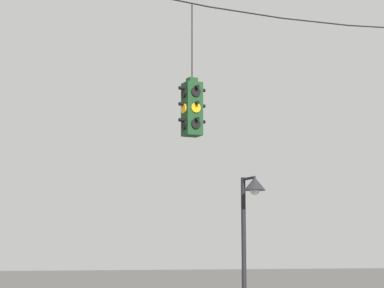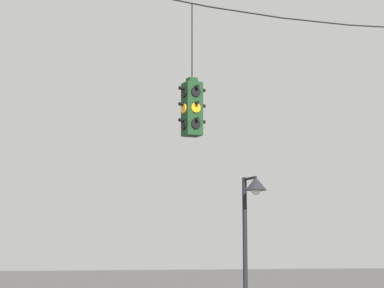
% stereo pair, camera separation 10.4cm
% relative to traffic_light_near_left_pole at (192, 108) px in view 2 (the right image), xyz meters
% --- Properties ---
extents(span_wire, '(12.50, 0.03, 0.49)m').
position_rel_traffic_light_near_left_pole_xyz_m(span_wire, '(1.29, -0.00, 2.35)').
color(span_wire, black).
extents(traffic_light_near_left_pole, '(0.58, 0.58, 2.78)m').
position_rel_traffic_light_near_left_pole_xyz_m(traffic_light_near_left_pole, '(0.00, 0.00, 0.00)').
color(traffic_light_near_left_pole, '#143819').
extents(street_lamp, '(0.55, 0.95, 4.04)m').
position_rel_traffic_light_near_left_pole_xyz_m(street_lamp, '(3.14, 3.18, -1.75)').
color(street_lamp, black).
rests_on(street_lamp, ground_plane).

